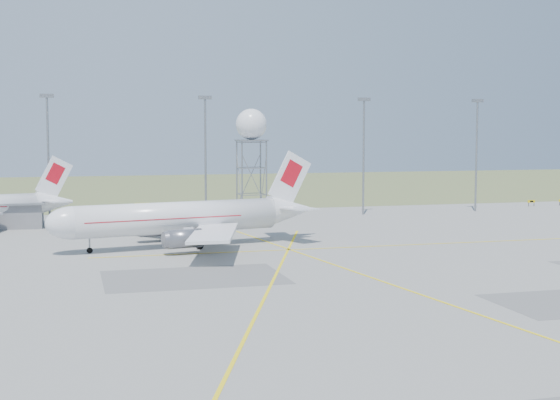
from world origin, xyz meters
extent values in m
plane|color=gray|center=(0.00, 0.00, 0.00)|extent=(400.00, 400.00, 0.00)
cube|color=#526537|center=(0.00, 140.00, 0.01)|extent=(400.00, 120.00, 0.03)
cylinder|color=gray|center=(-35.00, 66.00, 10.00)|extent=(0.36, 0.36, 20.00)
cube|color=gray|center=(-35.00, 66.00, 20.20)|extent=(2.20, 0.50, 0.60)
cylinder|color=gray|center=(-10.00, 66.00, 10.00)|extent=(0.36, 0.36, 20.00)
cube|color=gray|center=(-10.00, 66.00, 20.20)|extent=(2.20, 0.50, 0.60)
cylinder|color=gray|center=(18.00, 66.00, 10.00)|extent=(0.36, 0.36, 20.00)
cube|color=gray|center=(18.00, 66.00, 20.20)|extent=(2.20, 0.50, 0.60)
cylinder|color=gray|center=(40.00, 66.00, 10.00)|extent=(0.36, 0.36, 20.00)
cube|color=gray|center=(40.00, 66.00, 20.20)|extent=(2.20, 0.50, 0.60)
cylinder|color=black|center=(55.00, 72.00, 0.40)|extent=(0.10, 0.10, 0.80)
cylinder|color=black|center=(56.20, 72.00, 0.40)|extent=(0.10, 0.10, 0.80)
cube|color=yellow|center=(55.60, 72.00, 0.95)|extent=(1.60, 0.15, 0.50)
cube|color=black|center=(55.60, 71.92, 0.95)|extent=(0.80, 0.03, 0.30)
cylinder|color=black|center=(62.00, 72.00, 0.40)|extent=(0.10, 0.10, 0.80)
cylinder|color=white|center=(-18.91, 35.73, 3.80)|extent=(26.28, 8.85, 4.00)
ellipsoid|color=white|center=(-31.67, 33.27, 3.80)|extent=(7.04, 5.14, 4.00)
cube|color=black|center=(-32.85, 33.04, 4.40)|extent=(1.90, 2.45, 0.98)
cone|color=white|center=(-3.21, 38.77, 4.10)|extent=(6.65, 5.06, 4.00)
cube|color=white|center=(-3.21, 38.77, 8.30)|extent=(6.34, 1.51, 7.52)
cube|color=red|center=(-3.01, 38.80, 9.00)|extent=(3.45, 0.99, 3.86)
cube|color=white|center=(-4.30, 41.81, 4.60)|extent=(4.18, 6.00, 0.18)
cube|color=white|center=(-3.09, 35.53, 4.60)|extent=(4.18, 6.00, 0.18)
cube|color=white|center=(-19.14, 44.85, 2.80)|extent=(13.44, 15.67, 0.36)
cube|color=white|center=(-15.73, 27.19, 2.80)|extent=(8.79, 16.69, 0.36)
cylinder|color=slate|center=(-20.99, 41.24, 1.90)|extent=(4.56, 3.05, 2.30)
cylinder|color=slate|center=(-18.79, 29.85, 1.90)|extent=(4.56, 3.05, 2.30)
cube|color=red|center=(-20.87, 35.35, 3.90)|extent=(20.39, 7.76, 0.12)
cylinder|color=black|center=(-29.71, 33.65, 0.45)|extent=(0.82, 0.82, 0.90)
cube|color=black|center=(-16.95, 36.11, 0.45)|extent=(2.12, 6.08, 0.90)
cylinder|color=gray|center=(-16.95, 36.11, 0.90)|extent=(0.28, 0.28, 1.80)
cone|color=white|center=(-34.15, 62.76, 3.72)|extent=(6.09, 4.69, 3.63)
cube|color=white|center=(-34.15, 62.76, 7.53)|extent=(5.74, 1.49, 6.82)
cube|color=red|center=(-33.97, 62.79, 8.16)|extent=(3.12, 0.96, 3.50)
cube|color=white|center=(-35.20, 65.50, 4.17)|extent=(3.89, 5.49, 0.16)
cube|color=white|center=(-33.98, 59.82, 4.17)|extent=(3.89, 5.49, 0.16)
cylinder|color=gray|center=(-5.01, 60.48, 6.59)|extent=(0.24, 0.24, 13.17)
cylinder|color=gray|center=(-0.96, 60.48, 6.59)|extent=(0.24, 0.24, 13.17)
cylinder|color=gray|center=(-0.96, 64.53, 6.59)|extent=(0.24, 0.24, 13.17)
cylinder|color=gray|center=(-5.01, 64.53, 6.59)|extent=(0.24, 0.24, 13.17)
cube|color=gray|center=(-2.99, 62.50, 13.17)|extent=(4.65, 4.65, 0.25)
sphere|color=white|center=(-2.99, 62.50, 15.80)|extent=(5.07, 5.07, 5.07)
cube|color=yellow|center=(-23.94, 60.00, 1.90)|extent=(8.65, 3.14, 2.09)
cube|color=yellow|center=(-20.90, 60.10, 2.76)|extent=(2.37, 2.74, 1.33)
cube|color=black|center=(-20.24, 60.13, 2.85)|extent=(0.18, 2.47, 0.95)
cube|color=gray|center=(-24.89, 59.97, 3.14)|extent=(4.83, 2.44, 0.38)
camera|label=1|loc=(-31.85, -61.93, 14.64)|focal=50.00mm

